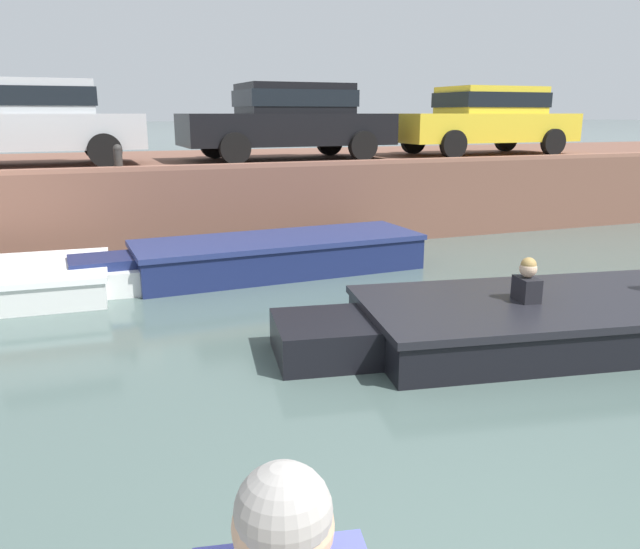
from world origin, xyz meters
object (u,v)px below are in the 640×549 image
object	(u,v)px
motorboat_passing	(566,318)
car_centre_black	(289,118)
car_left_inner_silver	(30,119)
car_right_inner_yellow	(486,118)
boat_moored_central_navy	(266,256)
mooring_bollard_mid	(118,157)

from	to	relation	value
motorboat_passing	car_centre_black	bearing A→B (deg)	96.68
car_left_inner_silver	car_right_inner_yellow	xyz separation A→B (m)	(9.78, -0.00, 0.00)
boat_moored_central_navy	car_right_inner_yellow	distance (m)	7.51
motorboat_passing	car_right_inner_yellow	world-z (taller)	car_right_inner_yellow
mooring_bollard_mid	car_centre_black	bearing A→B (deg)	24.94
car_left_inner_silver	car_centre_black	size ratio (longest dim) A/B	0.93
car_left_inner_silver	mooring_bollard_mid	bearing A→B (deg)	-49.44
car_right_inner_yellow	car_left_inner_silver	bearing A→B (deg)	180.00
car_centre_black	mooring_bollard_mid	xyz separation A→B (m)	(-3.55, -1.65, -0.61)
car_left_inner_silver	car_right_inner_yellow	world-z (taller)	same
boat_moored_central_navy	motorboat_passing	bearing A→B (deg)	-59.48
motorboat_passing	car_centre_black	world-z (taller)	car_centre_black
boat_moored_central_navy	motorboat_passing	distance (m)	4.69
boat_moored_central_navy	mooring_bollard_mid	bearing A→B (deg)	138.27
car_centre_black	car_right_inner_yellow	world-z (taller)	same
motorboat_passing	mooring_bollard_mid	distance (m)	7.50
boat_moored_central_navy	mooring_bollard_mid	world-z (taller)	mooring_bollard_mid
boat_moored_central_navy	car_left_inner_silver	size ratio (longest dim) A/B	1.33
car_centre_black	car_left_inner_silver	bearing A→B (deg)	-180.00
motorboat_passing	car_left_inner_silver	size ratio (longest dim) A/B	1.52
mooring_bollard_mid	boat_moored_central_navy	bearing A→B (deg)	-41.73
boat_moored_central_navy	car_right_inner_yellow	bearing A→B (deg)	28.74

